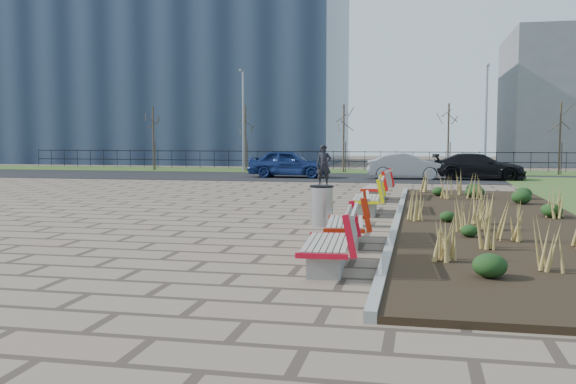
% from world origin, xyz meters
% --- Properties ---
extents(ground, '(120.00, 120.00, 0.00)m').
position_xyz_m(ground, '(0.00, 0.00, 0.00)').
color(ground, '#715C4D').
rests_on(ground, ground).
extents(planting_bed, '(4.50, 18.00, 0.10)m').
position_xyz_m(planting_bed, '(6.25, 5.00, 0.05)').
color(planting_bed, black).
rests_on(planting_bed, ground).
extents(planting_curb, '(0.16, 18.00, 0.15)m').
position_xyz_m(planting_curb, '(3.92, 5.00, 0.07)').
color(planting_curb, gray).
rests_on(planting_curb, ground).
extents(grass_verge_far, '(80.00, 5.00, 0.04)m').
position_xyz_m(grass_verge_far, '(0.00, 28.00, 0.02)').
color(grass_verge_far, '#33511E').
rests_on(grass_verge_far, ground).
extents(road, '(80.00, 7.00, 0.02)m').
position_xyz_m(road, '(0.00, 22.00, 0.01)').
color(road, black).
rests_on(road, ground).
extents(bench_a, '(1.03, 2.15, 1.00)m').
position_xyz_m(bench_a, '(3.00, -1.10, 0.50)').
color(bench_a, red).
rests_on(bench_a, ground).
extents(bench_b, '(1.09, 2.17, 1.00)m').
position_xyz_m(bench_b, '(3.00, 1.48, 0.50)').
color(bench_b, red).
rests_on(bench_b, ground).
extents(bench_c, '(0.97, 2.13, 1.00)m').
position_xyz_m(bench_c, '(3.00, 6.68, 0.50)').
color(bench_c, '#FFEF0D').
rests_on(bench_c, ground).
extents(bench_d, '(1.03, 2.15, 1.00)m').
position_xyz_m(bench_d, '(3.00, 10.58, 0.50)').
color(bench_d, red).
rests_on(bench_d, ground).
extents(litter_bin, '(0.56, 0.56, 0.97)m').
position_xyz_m(litter_bin, '(2.13, 3.98, 0.48)').
color(litter_bin, '#B2B2B7').
rests_on(litter_bin, ground).
extents(pedestrian, '(0.71, 0.52, 1.80)m').
position_xyz_m(pedestrian, '(0.31, 16.45, 0.90)').
color(pedestrian, black).
rests_on(pedestrian, ground).
extents(car_blue, '(4.32, 1.89, 1.45)m').
position_xyz_m(car_blue, '(-2.28, 21.57, 0.74)').
color(car_blue, navy).
rests_on(car_blue, road).
extents(car_silver, '(4.05, 1.79, 1.29)m').
position_xyz_m(car_silver, '(3.77, 21.57, 0.67)').
color(car_silver, '#919398').
rests_on(car_silver, road).
extents(car_black, '(4.60, 2.11, 1.30)m').
position_xyz_m(car_black, '(7.30, 21.70, 0.67)').
color(car_black, black).
rests_on(car_black, road).
extents(tree_a, '(1.40, 1.40, 4.00)m').
position_xyz_m(tree_a, '(-12.00, 26.50, 2.04)').
color(tree_a, '#4C3D2D').
rests_on(tree_a, grass_verge_far).
extents(tree_b, '(1.40, 1.40, 4.00)m').
position_xyz_m(tree_b, '(-6.00, 26.50, 2.04)').
color(tree_b, '#4C3D2D').
rests_on(tree_b, grass_verge_far).
extents(tree_c, '(1.40, 1.40, 4.00)m').
position_xyz_m(tree_c, '(0.00, 26.50, 2.04)').
color(tree_c, '#4C3D2D').
rests_on(tree_c, grass_verge_far).
extents(tree_d, '(1.40, 1.40, 4.00)m').
position_xyz_m(tree_d, '(6.00, 26.50, 2.04)').
color(tree_d, '#4C3D2D').
rests_on(tree_d, grass_verge_far).
extents(tree_e, '(1.40, 1.40, 4.00)m').
position_xyz_m(tree_e, '(12.00, 26.50, 2.04)').
color(tree_e, '#4C3D2D').
rests_on(tree_e, grass_verge_far).
extents(lamp_west, '(0.24, 0.60, 6.00)m').
position_xyz_m(lamp_west, '(-6.00, 26.00, 3.04)').
color(lamp_west, gray).
rests_on(lamp_west, grass_verge_far).
extents(lamp_east, '(0.24, 0.60, 6.00)m').
position_xyz_m(lamp_east, '(8.00, 26.00, 3.04)').
color(lamp_east, gray).
rests_on(lamp_east, grass_verge_far).
extents(railing_fence, '(44.00, 0.10, 1.20)m').
position_xyz_m(railing_fence, '(0.00, 29.50, 0.64)').
color(railing_fence, black).
rests_on(railing_fence, grass_verge_far).
extents(building_glass, '(40.00, 14.00, 15.00)m').
position_xyz_m(building_glass, '(-22.00, 40.00, 7.50)').
color(building_glass, '#192338').
rests_on(building_glass, ground).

